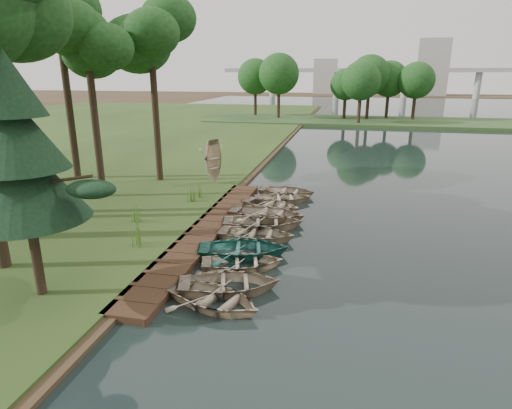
% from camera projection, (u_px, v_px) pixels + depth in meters
% --- Properties ---
extents(ground, '(300.00, 300.00, 0.00)m').
position_uv_depth(ground, '(239.00, 236.00, 20.17)').
color(ground, '#3D2F1D').
extents(boardwalk, '(1.60, 16.00, 0.30)m').
position_uv_depth(boardwalk, '(207.00, 230.00, 20.45)').
color(boardwalk, '#352214').
rests_on(boardwalk, ground).
extents(peninsula, '(50.00, 14.00, 0.45)m').
position_uv_depth(peninsula, '(372.00, 121.00, 65.15)').
color(peninsula, '#2D4A21').
rests_on(peninsula, ground).
extents(far_trees, '(45.60, 5.60, 8.80)m').
position_uv_depth(far_trees, '(352.00, 79.00, 63.99)').
color(far_trees, black).
rests_on(far_trees, peninsula).
extents(bridge, '(95.90, 4.00, 8.60)m').
position_uv_depth(bridge, '(379.00, 73.00, 127.58)').
color(bridge, '#A5A5A0').
rests_on(bridge, ground).
extents(building_a, '(10.00, 8.00, 18.00)m').
position_uv_depth(building_a, '(431.00, 67.00, 142.09)').
color(building_a, '#A5A5A0').
rests_on(building_a, ground).
extents(building_b, '(8.00, 8.00, 12.00)m').
position_uv_depth(building_b, '(325.00, 76.00, 154.75)').
color(building_b, '#A5A5A0').
rests_on(building_b, ground).
extents(rowboat_0, '(3.90, 3.30, 0.69)m').
position_uv_depth(rowboat_0, '(215.00, 297.00, 13.91)').
color(rowboat_0, tan).
rests_on(rowboat_0, water).
extents(rowboat_1, '(4.16, 3.46, 0.74)m').
position_uv_depth(rowboat_1, '(229.00, 281.00, 14.87)').
color(rowboat_1, tan).
rests_on(rowboat_1, water).
extents(rowboat_2, '(3.75, 3.13, 0.67)m').
position_uv_depth(rowboat_2, '(242.00, 260.00, 16.62)').
color(rowboat_2, tan).
rests_on(rowboat_2, water).
extents(rowboat_3, '(4.29, 3.49, 0.78)m').
position_uv_depth(rowboat_3, '(244.00, 247.00, 17.73)').
color(rowboat_3, '#286F5F').
rests_on(rowboat_3, water).
extents(rowboat_4, '(3.55, 2.55, 0.73)m').
position_uv_depth(rowboat_4, '(256.00, 232.00, 19.43)').
color(rowboat_4, tan).
rests_on(rowboat_4, water).
extents(rowboat_5, '(4.42, 3.53, 0.82)m').
position_uv_depth(rowboat_5, '(263.00, 220.00, 20.87)').
color(rowboat_5, tan).
rests_on(rowboat_5, water).
extents(rowboat_6, '(4.29, 3.26, 0.83)m').
position_uv_depth(rowboat_6, '(267.00, 212.00, 22.13)').
color(rowboat_6, tan).
rests_on(rowboat_6, water).
extents(rowboat_7, '(4.04, 3.43, 0.71)m').
position_uv_depth(rowboat_7, '(271.00, 203.00, 23.79)').
color(rowboat_7, tan).
rests_on(rowboat_7, water).
extents(rowboat_8, '(3.83, 3.16, 0.69)m').
position_uv_depth(rowboat_8, '(283.00, 197.00, 25.11)').
color(rowboat_8, tan).
rests_on(rowboat_8, water).
extents(rowboat_9, '(3.67, 2.75, 0.72)m').
position_uv_depth(rowboat_9, '(287.00, 190.00, 26.47)').
color(rowboat_9, tan).
rests_on(rowboat_9, water).
extents(stored_rowboat, '(3.57, 3.23, 0.61)m').
position_uv_depth(stored_rowboat, '(214.00, 179.00, 28.46)').
color(stored_rowboat, tan).
rests_on(stored_rowboat, bank).
extents(tree_4, '(4.04, 4.04, 10.24)m').
position_uv_depth(tree_4, '(87.00, 47.00, 23.21)').
color(tree_4, black).
rests_on(tree_4, bank).
extents(tree_5, '(4.74, 4.74, 13.56)m').
position_uv_depth(tree_5, '(56.00, 0.00, 26.77)').
color(tree_5, black).
rests_on(tree_5, bank).
extents(tree_6, '(4.08, 4.08, 11.21)m').
position_uv_depth(tree_6, '(150.00, 35.00, 26.75)').
color(tree_6, black).
rests_on(tree_6, bank).
extents(pine_tree, '(3.80, 3.80, 7.73)m').
position_uv_depth(pine_tree, '(20.00, 155.00, 12.94)').
color(pine_tree, black).
rests_on(pine_tree, bank).
extents(reeds_0, '(0.60, 0.60, 1.07)m').
position_uv_depth(reeds_0, '(139.00, 233.00, 18.15)').
color(reeds_0, '#3F661E').
rests_on(reeds_0, bank).
extents(reeds_1, '(0.60, 0.60, 0.91)m').
position_uv_depth(reeds_1, '(136.00, 213.00, 21.07)').
color(reeds_1, '#3F661E').
rests_on(reeds_1, bank).
extents(reeds_2, '(0.60, 0.60, 0.98)m').
position_uv_depth(reeds_2, '(192.00, 193.00, 24.47)').
color(reeds_2, '#3F661E').
rests_on(reeds_2, bank).
extents(reeds_3, '(0.60, 0.60, 0.97)m').
position_uv_depth(reeds_3, '(200.00, 190.00, 25.06)').
color(reeds_3, '#3F661E').
rests_on(reeds_3, bank).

